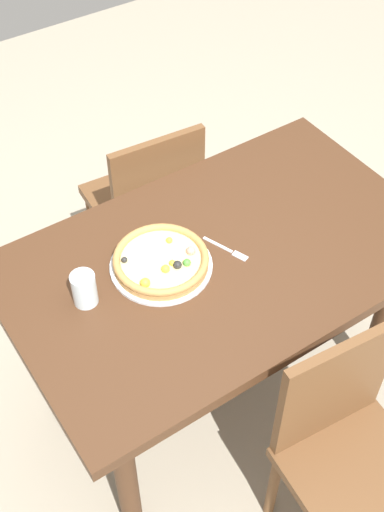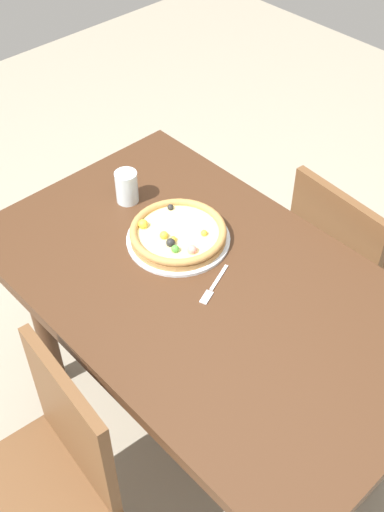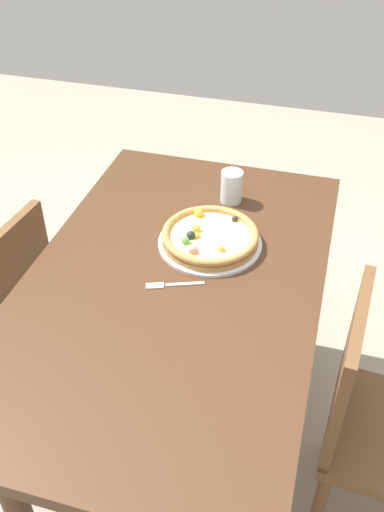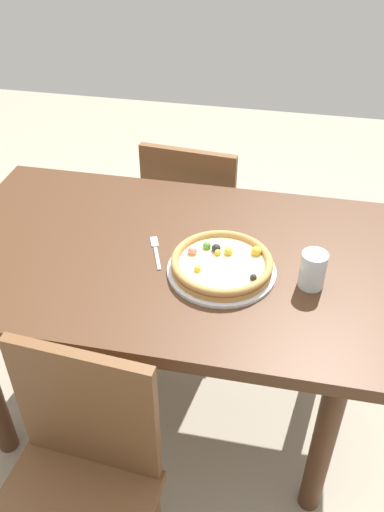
% 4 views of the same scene
% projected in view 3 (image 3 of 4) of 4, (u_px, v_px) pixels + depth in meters
% --- Properties ---
extents(ground_plane, '(6.00, 6.00, 0.00)m').
position_uv_depth(ground_plane, '(177.00, 436.00, 2.09)').
color(ground_plane, '#9E937F').
extents(dining_table, '(1.37, 0.84, 0.78)m').
position_uv_depth(dining_table, '(173.00, 307.00, 1.67)').
color(dining_table, '#472B19').
rests_on(dining_table, ground).
extents(chair_near, '(0.43, 0.43, 0.86)m').
position_uv_depth(chair_near, '(378.00, 421.00, 1.60)').
color(chair_near, brown).
rests_on(chair_near, ground).
extents(plate, '(0.32, 0.32, 0.01)m').
position_uv_depth(plate, '(210.00, 243.00, 1.73)').
color(plate, silver).
rests_on(plate, dining_table).
extents(pizza, '(0.30, 0.30, 0.05)m').
position_uv_depth(pizza, '(210.00, 236.00, 1.71)').
color(pizza, '#B78447').
rests_on(pizza, plate).
extents(fork, '(0.07, 0.16, 0.00)m').
position_uv_depth(fork, '(170.00, 285.00, 1.58)').
color(fork, silver).
rests_on(fork, dining_table).
extents(drinking_glass, '(0.07, 0.07, 0.11)m').
position_uv_depth(drinking_glass, '(232.00, 187.00, 1.89)').
color(drinking_glass, silver).
rests_on(drinking_glass, dining_table).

